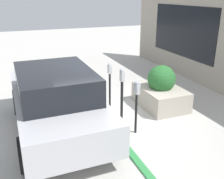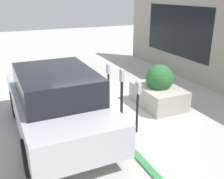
{
  "view_description": "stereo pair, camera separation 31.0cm",
  "coord_description": "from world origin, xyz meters",
  "px_view_note": "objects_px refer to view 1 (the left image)",
  "views": [
    {
      "loc": [
        -6.08,
        2.26,
        3.34
      ],
      "look_at": [
        0.0,
        -0.12,
        0.92
      ],
      "focal_mm": 42.0,
      "sensor_mm": 36.0,
      "label": 1
    },
    {
      "loc": [
        -5.96,
        2.54,
        3.34
      ],
      "look_at": [
        0.0,
        -0.12,
        0.92
      ],
      "focal_mm": 42.0,
      "sensor_mm": 36.0,
      "label": 2
    }
  ],
  "objects_px": {
    "parking_meter_nearest": "(137,95)",
    "parking_meter_middle": "(110,78)",
    "parking_meter_second": "(122,89)",
    "planter_box": "(161,91)",
    "parked_car_front": "(56,100)"
  },
  "relations": [
    {
      "from": "parking_meter_nearest",
      "to": "parking_meter_middle",
      "type": "height_order",
      "value": "parking_meter_middle"
    },
    {
      "from": "parking_meter_second",
      "to": "planter_box",
      "type": "height_order",
      "value": "parking_meter_second"
    },
    {
      "from": "parking_meter_nearest",
      "to": "parking_meter_second",
      "type": "distance_m",
      "value": 0.81
    },
    {
      "from": "parking_meter_second",
      "to": "parked_car_front",
      "type": "bearing_deg",
      "value": 90.27
    },
    {
      "from": "parking_meter_middle",
      "to": "planter_box",
      "type": "relative_size",
      "value": 0.84
    },
    {
      "from": "parking_meter_middle",
      "to": "planter_box",
      "type": "xyz_separation_m",
      "value": [
        -0.46,
        -1.49,
        -0.45
      ]
    },
    {
      "from": "planter_box",
      "to": "parked_car_front",
      "type": "distance_m",
      "value": 3.3
    },
    {
      "from": "parking_meter_middle",
      "to": "parked_car_front",
      "type": "xyz_separation_m",
      "value": [
        -0.87,
        1.76,
        -0.08
      ]
    },
    {
      "from": "planter_box",
      "to": "parked_car_front",
      "type": "height_order",
      "value": "parked_car_front"
    },
    {
      "from": "parking_meter_middle",
      "to": "parked_car_front",
      "type": "height_order",
      "value": "parked_car_front"
    },
    {
      "from": "parking_meter_second",
      "to": "parking_meter_middle",
      "type": "bearing_deg",
      "value": 1.39
    },
    {
      "from": "parking_meter_middle",
      "to": "parked_car_front",
      "type": "distance_m",
      "value": 1.96
    },
    {
      "from": "parking_meter_second",
      "to": "parking_meter_nearest",
      "type": "bearing_deg",
      "value": -177.24
    },
    {
      "from": "parked_car_front",
      "to": "parking_meter_second",
      "type": "bearing_deg",
      "value": -90.51
    },
    {
      "from": "parking_meter_second",
      "to": "parking_meter_middle",
      "type": "relative_size",
      "value": 1.04
    }
  ]
}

